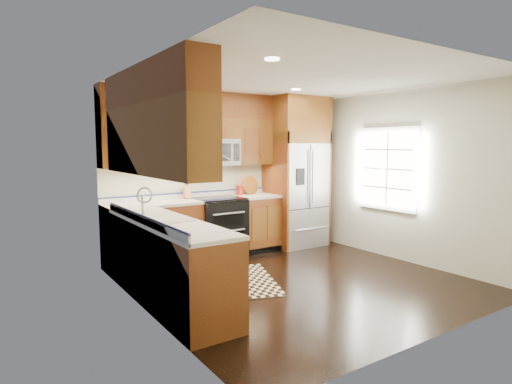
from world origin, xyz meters
TOP-DOWN VIEW (x-y plane):
  - ground at (0.00, 0.00)m, footprint 4.00×4.00m
  - wall_back at (0.00, 2.00)m, footprint 4.00×0.02m
  - wall_left at (-2.00, 0.00)m, footprint 0.02×4.00m
  - wall_right at (2.00, 0.00)m, footprint 0.02×4.00m
  - window at (1.98, 0.20)m, footprint 0.04×1.10m
  - base_cabinets at (-1.23, 0.90)m, footprint 2.85×3.00m
  - countertop at (-1.09, 1.01)m, footprint 2.86×3.01m
  - upper_cabinets at (-1.15, 1.09)m, footprint 2.85×3.00m
  - range at (-0.25, 1.67)m, footprint 0.76×0.67m
  - microwave at (-0.25, 1.80)m, footprint 0.76×0.40m
  - refrigerator at (1.30, 1.63)m, footprint 0.98×0.75m
  - sink_faucet at (-1.73, 0.23)m, footprint 0.54×0.44m
  - rug at (-0.61, 0.41)m, footprint 1.28×1.61m
  - knife_block at (-0.69, 1.88)m, footprint 0.11×0.14m
  - utensil_crock at (0.26, 1.84)m, footprint 0.16×0.16m
  - cutting_board at (0.46, 1.84)m, footprint 0.35×0.35m

SIDE VIEW (x-z plane):
  - ground at x=0.00m, z-range 0.00..0.00m
  - rug at x=-0.61m, z-range 0.00..0.01m
  - base_cabinets at x=-1.23m, z-range 0.00..0.90m
  - range at x=-0.25m, z-range 0.00..0.94m
  - countertop at x=-1.09m, z-range 0.90..0.94m
  - cutting_board at x=0.46m, z-range 0.94..0.96m
  - sink_faucet at x=-1.73m, z-range 0.81..1.18m
  - knife_block at x=-0.69m, z-range 0.92..1.17m
  - utensil_crock at x=0.26m, z-range 0.89..1.23m
  - wall_back at x=0.00m, z-range 0.00..2.60m
  - wall_left at x=-2.00m, z-range 0.00..2.60m
  - wall_right at x=2.00m, z-range 0.00..2.60m
  - refrigerator at x=1.30m, z-range 0.00..2.60m
  - window at x=1.98m, z-range 0.75..2.05m
  - microwave at x=-0.25m, z-range 1.45..1.87m
  - upper_cabinets at x=-1.15m, z-range 1.45..2.60m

